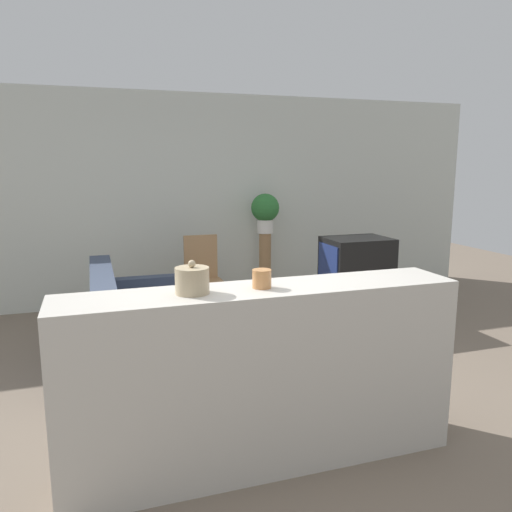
# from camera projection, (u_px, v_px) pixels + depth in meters

# --- Properties ---
(ground_plane) EXTENTS (14.00, 14.00, 0.00)m
(ground_plane) POSITION_uv_depth(u_px,v_px,m) (242.00, 425.00, 3.48)
(ground_plane) COLOR #756656
(wall_back) EXTENTS (9.00, 0.06, 2.70)m
(wall_back) POSITION_uv_depth(u_px,v_px,m) (165.00, 199.00, 6.44)
(wall_back) COLOR silver
(wall_back) RESTS_ON ground_plane
(couch) EXTENTS (0.98, 1.70, 0.86)m
(couch) POSITION_uv_depth(u_px,v_px,m) (143.00, 329.00, 4.62)
(couch) COLOR #384256
(couch) RESTS_ON ground_plane
(tv_stand) EXTENTS (0.74, 0.57, 0.46)m
(tv_stand) POSITION_uv_depth(u_px,v_px,m) (355.00, 305.00, 5.65)
(tv_stand) COLOR #9E754C
(tv_stand) RESTS_ON ground_plane
(television) EXTENTS (0.72, 0.54, 0.54)m
(television) POSITION_uv_depth(u_px,v_px,m) (356.00, 262.00, 5.56)
(television) COLOR black
(television) RESTS_ON tv_stand
(wooden_chair) EXTENTS (0.44, 0.44, 0.98)m
(wooden_chair) POSITION_uv_depth(u_px,v_px,m) (203.00, 275.00, 5.80)
(wooden_chair) COLOR #9E754C
(wooden_chair) RESTS_ON ground_plane
(plant_stand) EXTENTS (0.16, 0.16, 0.91)m
(plant_stand) POSITION_uv_depth(u_px,v_px,m) (265.00, 267.00, 6.62)
(plant_stand) COLOR #9E754C
(plant_stand) RESTS_ON ground_plane
(potted_plant) EXTENTS (0.37, 0.37, 0.52)m
(potted_plant) POSITION_uv_depth(u_px,v_px,m) (265.00, 210.00, 6.49)
(potted_plant) COLOR white
(potted_plant) RESTS_ON plant_stand
(foreground_counter) EXTENTS (2.37, 0.44, 1.10)m
(foreground_counter) POSITION_uv_depth(u_px,v_px,m) (263.00, 377.00, 2.97)
(foreground_counter) COLOR beige
(foreground_counter) RESTS_ON ground_plane
(decorative_bowl) EXTENTS (0.19, 0.19, 0.19)m
(decorative_bowl) POSITION_uv_depth(u_px,v_px,m) (192.00, 280.00, 2.73)
(decorative_bowl) COLOR tan
(decorative_bowl) RESTS_ON foreground_counter
(candle_jar) EXTENTS (0.11, 0.11, 0.11)m
(candle_jar) POSITION_uv_depth(u_px,v_px,m) (262.00, 279.00, 2.86)
(candle_jar) COLOR #C6844C
(candle_jar) RESTS_ON foreground_counter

